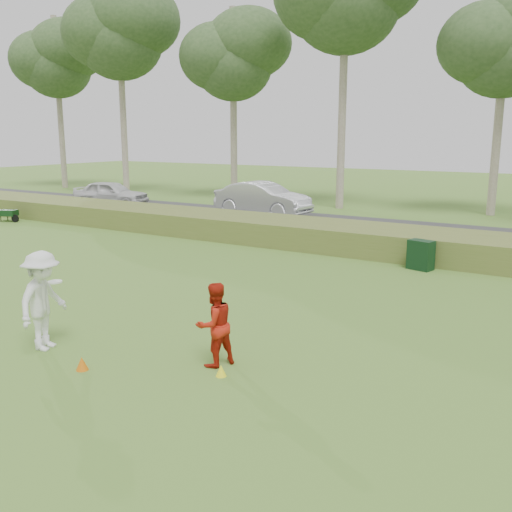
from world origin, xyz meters
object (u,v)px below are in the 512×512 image
Objects in this scene: utility_cabinet at (421,255)px; car_mid at (263,198)px; cone_yellow at (221,371)px; car_left at (111,193)px; player_white at (43,301)px; player_red at (215,324)px; cone_orange at (82,363)px.

utility_cabinet is 0.18× the size of car_mid.
car_left is (-19.22, 16.23, 0.70)m from cone_yellow.
cone_yellow is 0.23× the size of utility_cabinet.
player_white is at bearing -98.06° from utility_cabinet.
player_red is 19.81m from car_mid.
car_mid is (9.43, 1.56, 0.10)m from car_left.
cone_yellow is at bearing -145.24° from car_left.
player_red reaches higher than car_left.
player_white reaches higher than car_left.
cone_yellow is 20.33m from car_mid.
cone_orange is 0.06× the size of car_left.
player_white is at bearing 165.59° from cone_orange.
utility_cabinet is at bearing -122.40° from car_left.
car_left reaches higher than cone_yellow.
utility_cabinet is at bearing 74.82° from cone_orange.
player_white is 0.45× the size of car_left.
utility_cabinet is (4.45, 10.74, -0.52)m from player_white.
player_red is at bearing -148.67° from car_mid.
player_red is 2.51m from cone_orange.
player_red is (3.37, 1.09, -0.21)m from player_white.
player_red is at bearing 37.14° from cone_orange.
cone_yellow is at bearing 68.52° from player_red.
player_red is 24.63m from car_left.
utility_cabinet is at bearing -164.93° from player_red.
car_left reaches higher than utility_cabinet.
cone_orange is at bearing -150.77° from car_left.
car_left is 0.85× the size of car_mid.
player_red is at bearing -81.94° from utility_cabinet.
cone_orange is (1.44, -0.37, -0.87)m from player_white.
player_white reaches higher than car_mid.
player_white is 22.95m from car_left.
car_mid is at bearing 111.59° from cone_orange.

